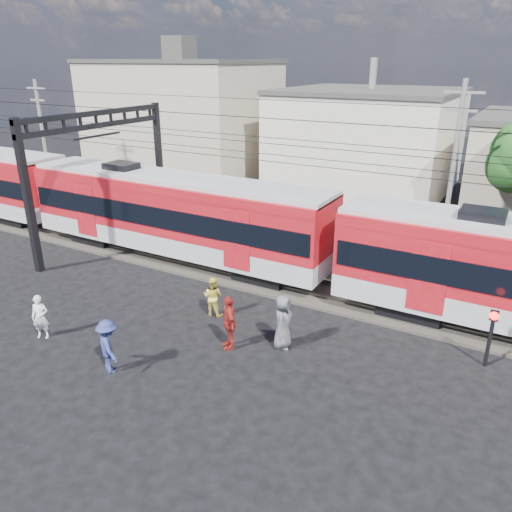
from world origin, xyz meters
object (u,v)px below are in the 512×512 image
Objects in this scene: crossing_signal at (492,328)px; pedestrian_a at (40,317)px; commuter_train at (178,212)px; pedestrian_c at (109,346)px.

pedestrian_a is at bearing -157.04° from crossing_signal.
commuter_train is 30.88× the size of pedestrian_a.
commuter_train is at bearing 169.95° from crossing_signal.
crossing_signal is (13.98, 5.92, 0.59)m from pedestrian_a.
commuter_train is at bearing -37.11° from pedestrian_c.
commuter_train reaches higher than crossing_signal.
pedestrian_a is (0.41, -8.47, -1.59)m from commuter_train.
crossing_signal is (10.34, 6.25, 0.50)m from pedestrian_c.
pedestrian_c is 0.90× the size of crossing_signal.
pedestrian_c is (4.05, -8.80, -1.49)m from commuter_train.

